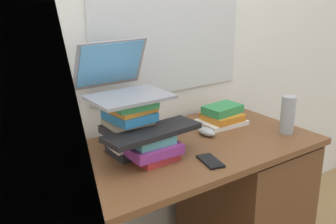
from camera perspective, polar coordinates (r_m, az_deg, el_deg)
The scene contains 11 objects.
wall_back at distance 1.98m, azimuth -7.48°, elevation 12.32°, with size 6.00×0.06×2.60m.
desk at distance 2.17m, azimuth 7.98°, elevation -11.82°, with size 1.51×0.66×0.77m.
book_stack_tall at distance 1.77m, azimuth -5.18°, elevation -1.85°, with size 0.22×0.21×0.24m.
book_stack_keyboard_riser at distance 1.73m, azimuth -2.17°, elevation -4.89°, with size 0.22×0.18×0.11m.
book_stack_side at distance 2.16m, azimuth 7.39°, elevation -0.51°, with size 0.23×0.19×0.10m.
laptop at distance 1.78m, azimuth -6.41°, elevation 4.01°, with size 0.33×0.33×0.23m.
keyboard at distance 1.70m, azimuth -2.13°, elevation -2.77°, with size 0.42×0.14×0.02m, color black.
computer_mouse at distance 2.01m, azimuth 5.30°, elevation -2.68°, with size 0.06×0.10×0.04m, color #A5A8AD.
mug at distance 1.62m, azimuth -19.56°, elevation -7.93°, with size 0.11×0.08×0.10m.
water_bottle at distance 2.08m, azimuth 16.02°, elevation -0.36°, with size 0.07×0.07×0.18m, color #999EA5.
cell_phone at distance 1.73m, azimuth 5.81°, elevation -6.69°, with size 0.07×0.14×0.01m, color black.
Camera 1 is at (-0.94, -1.36, 1.50)m, focal length 44.69 mm.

